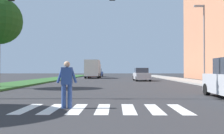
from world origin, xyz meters
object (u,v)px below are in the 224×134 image
Objects in this scene: sedan_midblock at (141,75)px; truck_box_delivery at (93,69)px; pedestrian_performer at (67,82)px; sedan_far_horizon at (97,73)px; street_lamp_right at (203,37)px; sedan_distant at (94,74)px; traffic_light_gantry at (10,8)px.

sedan_midblock is 12.12m from truck_box_delivery.
sedan_midblock is at bearing 76.68° from pedestrian_performer.
sedan_far_horizon is (-2.33, 41.04, -0.12)m from pedestrian_performer.
sedan_midblock is at bearing -52.85° from truck_box_delivery.
sedan_midblock is 0.65× the size of truck_box_delivery.
street_lamp_right is 17.42m from pedestrian_performer.
sedan_far_horizon is (-0.16, 9.26, 0.04)m from sedan_distant.
sedan_far_horizon is at bearing 91.00° from sedan_distant.
traffic_light_gantry is 17.43m from street_lamp_right.
traffic_light_gantry is 38.63m from sedan_far_horizon.
traffic_light_gantry is 20.83m from sedan_midblock.
street_lamp_right reaches higher than pedestrian_performer.
sedan_distant is 1.19m from truck_box_delivery.
pedestrian_performer is (-10.12, -13.70, -3.66)m from street_lamp_right.
pedestrian_performer is 21.92m from sedan_midblock.
sedan_far_horizon reaches higher than sedan_midblock.
sedan_distant is (-7.22, 10.45, -0.01)m from sedan_midblock.
street_lamp_right is 22.19m from sedan_distant.
street_lamp_right is 1.72× the size of sedan_distant.
sedan_far_horizon is at bearing 93.25° from pedestrian_performer.
pedestrian_performer is at bearing -85.84° from truck_box_delivery.
sedan_midblock is 12.70m from sedan_distant.
sedan_distant is at bearing 87.79° from traffic_light_gantry.
street_lamp_right is 1.61× the size of sedan_far_horizon.
sedan_midblock reaches higher than sedan_distant.
sedan_far_horizon is (-7.38, 19.71, 0.04)m from sedan_midblock.
pedestrian_performer reaches higher than sedan_distant.
sedan_distant is at bearing 84.37° from truck_box_delivery.
street_lamp_right reaches higher than truck_box_delivery.
sedan_midblock is 0.87× the size of sedan_far_horizon.
truck_box_delivery is at bearing 125.62° from street_lamp_right.
sedan_midblock is at bearing -55.35° from sedan_distant.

